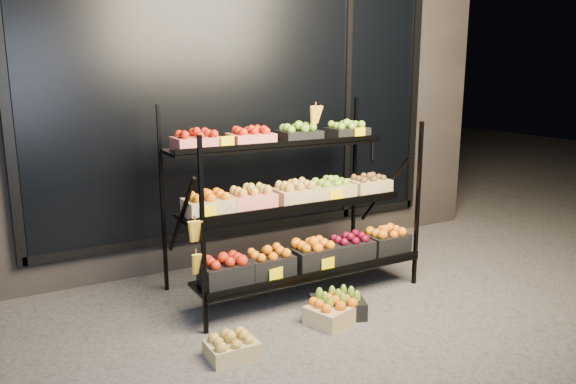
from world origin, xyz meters
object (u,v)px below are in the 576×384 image
floor_crate_left (232,346)px  floor_crate_midleft (338,304)px  display_rack (295,205)px  floor_crate_midright (333,310)px

floor_crate_left → floor_crate_midleft: (1.02, 0.20, 0.01)m
display_rack → floor_crate_midright: bearing=-95.2°
floor_crate_midright → floor_crate_left: bearing=169.9°
display_rack → floor_crate_midleft: 0.95m
floor_crate_left → floor_crate_midright: (0.93, 0.13, 0.01)m
floor_crate_midright → floor_crate_midleft: bearing=19.2°
floor_crate_left → floor_crate_midright: bearing=7.8°
floor_crate_midleft → floor_crate_midright: 0.11m
floor_crate_midright → display_rack: bearing=66.8°
floor_crate_left → floor_crate_midright: 0.94m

